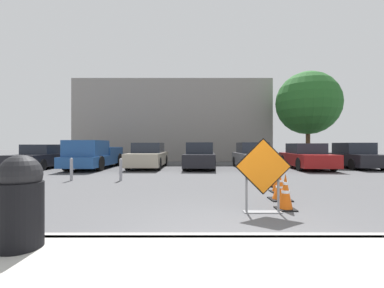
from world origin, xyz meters
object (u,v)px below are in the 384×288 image
(road_closed_sign, at_px, (262,172))
(parked_car_fourth, at_px, (252,157))
(traffic_cone_fourth, at_px, (272,175))
(parked_car_sixth, at_px, (353,156))
(parked_car_fifth, at_px, (305,157))
(trash_bin, at_px, (20,201))
(traffic_cone_nearest, at_px, (285,192))
(bollard_second, at_px, (71,169))
(bollard_nearest, at_px, (120,169))
(parked_car_nearest, at_px, (42,157))
(parked_car_second, at_px, (148,156))
(parked_car_third, at_px, (199,156))
(pickup_truck, at_px, (92,156))
(traffic_cone_third, at_px, (277,179))
(traffic_cone_second, at_px, (279,187))

(road_closed_sign, relative_size, parked_car_fourth, 0.37)
(traffic_cone_fourth, xyz_separation_m, parked_car_sixth, (6.99, 6.72, 0.29))
(parked_car_fifth, distance_m, trash_bin, 14.57)
(traffic_cone_nearest, bearing_deg, bollard_second, 146.65)
(parked_car_sixth, height_order, bollard_nearest, parked_car_sixth)
(parked_car_fourth, bearing_deg, bollard_second, 31.73)
(parked_car_nearest, bearing_deg, parked_car_second, -176.83)
(parked_car_sixth, bearing_deg, parked_car_fourth, 5.46)
(traffic_cone_nearest, relative_size, parked_car_third, 0.17)
(traffic_cone_nearest, relative_size, parked_car_sixth, 0.18)
(parked_car_fifth, distance_m, bollard_nearest, 10.57)
(parked_car_second, bearing_deg, trash_bin, 93.14)
(road_closed_sign, bearing_deg, traffic_cone_fourth, 69.64)
(parked_car_fourth, relative_size, parked_car_sixth, 0.96)
(pickup_truck, distance_m, parked_car_fifth, 12.29)
(parked_car_nearest, height_order, pickup_truck, pickup_truck)
(parked_car_second, distance_m, bollard_second, 5.81)
(traffic_cone_third, distance_m, traffic_cone_fourth, 1.03)
(road_closed_sign, height_order, parked_car_second, road_closed_sign)
(traffic_cone_nearest, bearing_deg, parked_car_nearest, 138.44)
(road_closed_sign, distance_m, parked_car_third, 9.89)
(traffic_cone_second, xyz_separation_m, parked_car_nearest, (-10.99, 8.58, 0.33))
(traffic_cone_third, distance_m, trash_bin, 6.40)
(traffic_cone_second, relative_size, parked_car_fifth, 0.14)
(traffic_cone_nearest, xyz_separation_m, bollard_second, (-6.68, 4.40, 0.09))
(parked_car_second, distance_m, parked_car_third, 3.08)
(parked_car_nearest, xyz_separation_m, pickup_truck, (3.07, -0.34, 0.09))
(parked_car_second, relative_size, parked_car_fourth, 1.12)
(traffic_cone_fourth, distance_m, parked_car_fifth, 7.39)
(parked_car_nearest, bearing_deg, parked_car_fifth, 179.68)
(traffic_cone_nearest, bearing_deg, pickup_truck, 129.91)
(parked_car_sixth, bearing_deg, parked_car_fifth, 11.31)
(traffic_cone_third, relative_size, parked_car_nearest, 0.16)
(traffic_cone_nearest, xyz_separation_m, pickup_truck, (-7.70, 9.21, 0.35))
(road_closed_sign, distance_m, traffic_cone_third, 2.59)
(traffic_cone_nearest, height_order, pickup_truck, pickup_truck)
(traffic_cone_nearest, bearing_deg, parked_car_third, 99.25)
(traffic_cone_third, xyz_separation_m, trash_bin, (-4.63, -4.40, 0.35))
(traffic_cone_second, xyz_separation_m, bollard_nearest, (-4.99, 3.43, 0.14))
(trash_bin, bearing_deg, pickup_truck, 107.20)
(parked_car_third, xyz_separation_m, parked_car_fourth, (3.07, -0.07, -0.00))
(road_closed_sign, distance_m, pickup_truck, 11.88)
(traffic_cone_nearest, relative_size, traffic_cone_third, 1.03)
(traffic_cone_third, distance_m, parked_car_second, 9.35)
(road_closed_sign, bearing_deg, parked_car_fifth, 61.76)
(traffic_cone_second, height_order, parked_car_sixth, parked_car_sixth)
(traffic_cone_nearest, distance_m, parked_car_fourth, 9.61)
(parked_car_third, xyz_separation_m, parked_car_sixth, (9.22, 0.21, -0.01))
(traffic_cone_second, xyz_separation_m, trash_bin, (-4.33, -3.34, 0.40))
(parked_car_third, distance_m, parked_car_fourth, 3.07)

